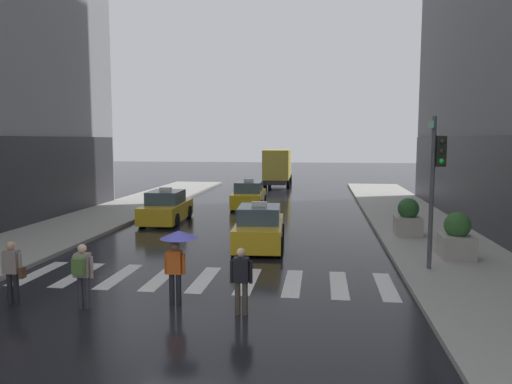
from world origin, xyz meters
The scene contains 13 objects.
ground_plane centered at (0.00, 0.00, 0.00)m, with size 160.00×160.00×0.00m, color black.
crosswalk_markings centered at (0.00, 3.00, 0.00)m, with size 11.30×2.80×0.01m.
traffic_light_pole centered at (7.04, 4.64, 3.26)m, with size 0.44×0.84×4.80m.
taxi_lead centered at (1.09, 7.87, 0.72)m, with size 2.13×4.63×1.80m.
taxi_second centered at (-4.39, 12.91, 0.72)m, with size 2.06×4.60×1.80m.
taxi_third centered at (-0.96, 18.85, 0.72)m, with size 2.04×4.59×1.80m.
box_truck centered at (-0.34, 32.44, 1.85)m, with size 2.39×7.58×3.35m.
pedestrian_with_umbrella centered at (-0.11, 0.70, 1.52)m, with size 0.96×0.96×1.94m.
pedestrian_with_backpack centered at (-2.39, 0.08, 0.97)m, with size 0.55×0.43×1.65m.
pedestrian_with_handbag centered at (-4.34, 0.18, 0.93)m, with size 0.60×0.24×1.65m.
pedestrian_plain_coat centered at (1.61, 0.20, 0.94)m, with size 0.55×0.24×1.65m.
planter_near_corner centered at (8.18, 6.24, 0.87)m, with size 1.10×1.10×1.60m.
planter_mid_block centered at (7.22, 10.20, 0.87)m, with size 1.10×1.10×1.60m.
Camera 1 is at (3.47, -11.06, 4.23)m, focal length 34.10 mm.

